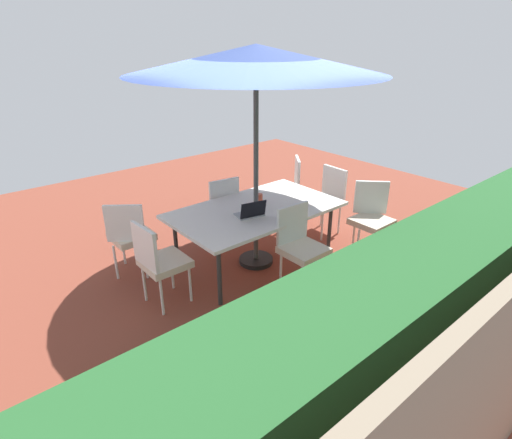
% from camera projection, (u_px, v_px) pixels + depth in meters
% --- Properties ---
extents(ground_plane, '(10.00, 10.00, 0.02)m').
position_uv_depth(ground_plane, '(256.00, 263.00, 5.41)').
color(ground_plane, brown).
extents(hedge_row, '(6.30, 0.86, 1.18)m').
position_uv_depth(hedge_row, '(423.00, 303.00, 3.59)').
color(hedge_row, '#235628').
rests_on(hedge_row, ground_plane).
extents(dining_table, '(2.10, 1.21, 0.77)m').
position_uv_depth(dining_table, '(256.00, 212.00, 5.11)').
color(dining_table, white).
rests_on(dining_table, ground_plane).
extents(patio_umbrella, '(2.85, 2.85, 2.64)m').
position_uv_depth(patio_umbrella, '(256.00, 61.00, 4.39)').
color(patio_umbrella, '#4C4C4C').
rests_on(patio_umbrella, ground_plane).
extents(chair_southeast, '(0.58, 0.58, 0.98)m').
position_uv_depth(chair_southeast, '(130.00, 234.00, 4.93)').
color(chair_southeast, beige).
rests_on(chair_southeast, ground_plane).
extents(chair_east, '(0.47, 0.46, 0.98)m').
position_uv_depth(chair_east, '(159.00, 259.00, 4.36)').
color(chair_east, beige).
rests_on(chair_east, ground_plane).
extents(chair_north, '(0.46, 0.47, 0.98)m').
position_uv_depth(chair_north, '(300.00, 244.00, 4.69)').
color(chair_north, beige).
rests_on(chair_north, ground_plane).
extents(chair_south, '(0.48, 0.49, 0.98)m').
position_uv_depth(chair_south, '(220.00, 206.00, 5.73)').
color(chair_south, beige).
rests_on(chair_south, ground_plane).
extents(chair_west, '(0.47, 0.46, 0.98)m').
position_uv_depth(chair_west, '(326.00, 197.00, 6.03)').
color(chair_west, beige).
rests_on(chair_west, ground_plane).
extents(chair_southwest, '(0.58, 0.58, 0.98)m').
position_uv_depth(chair_southwest, '(288.00, 184.00, 6.55)').
color(chair_southwest, beige).
rests_on(chair_southwest, ground_plane).
extents(chair_northwest, '(0.59, 0.59, 0.98)m').
position_uv_depth(chair_northwest, '(371.00, 216.00, 5.42)').
color(chair_northwest, beige).
rests_on(chair_northwest, ground_plane).
extents(laptop, '(0.37, 0.31, 0.21)m').
position_uv_depth(laptop, '(251.00, 213.00, 4.84)').
color(laptop, gray).
rests_on(laptop, dining_table).
extents(cup, '(0.08, 0.08, 0.11)m').
position_uv_depth(cup, '(259.00, 198.00, 5.25)').
color(cup, '#CC4C33').
rests_on(cup, dining_table).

